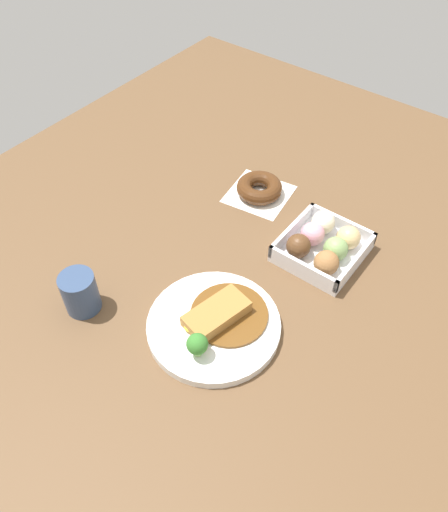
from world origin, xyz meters
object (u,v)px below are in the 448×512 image
(curry_plate, at_px, (214,324))
(donut_box, at_px, (323,245))
(coffee_mug, at_px, (80,293))
(chocolate_ring_donut, at_px, (259,188))

(curry_plate, distance_m, donut_box, 0.29)
(donut_box, bearing_deg, curry_plate, 167.70)
(curry_plate, xyz_separation_m, coffee_mug, (-0.11, 0.23, 0.03))
(donut_box, relative_size, chocolate_ring_donut, 1.09)
(donut_box, xyz_separation_m, coffee_mug, (-0.40, 0.29, 0.01))
(donut_box, bearing_deg, coffee_mug, 143.53)
(curry_plate, height_order, donut_box, curry_plate)
(chocolate_ring_donut, bearing_deg, donut_box, -110.03)
(donut_box, height_order, chocolate_ring_donut, donut_box)
(curry_plate, bearing_deg, donut_box, -12.30)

